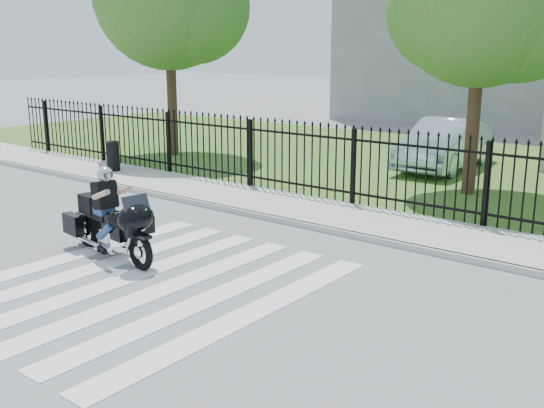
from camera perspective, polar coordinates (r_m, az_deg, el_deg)
The scene contains 9 objects.
ground at distance 10.06m, azimuth -11.07°, elevation -6.95°, with size 120.00×120.00×0.00m, color slate.
crosswalk at distance 10.06m, azimuth -11.08°, elevation -6.91°, with size 5.00×5.50×0.01m, color silver, non-canonical shape.
sidewalk at distance 13.64m, azimuth 5.00°, elevation -0.92°, with size 40.00×2.00×0.12m, color #ADAAA3.
curb at distance 12.85m, azimuth 2.53°, elevation -1.82°, with size 40.00×0.12×0.12m, color #ADAAA3.
grass_strip at distance 19.75m, azimuth 16.31°, elevation 3.04°, with size 40.00×12.00×0.02m, color #315C1F.
iron_fence at distance 14.28m, azimuth 7.29°, elevation 3.16°, with size 26.00×0.04×1.80m.
motorcycle_rider at distance 11.27m, azimuth -14.38°, elevation -1.34°, with size 2.42×0.99×1.61m.
parked_car at distance 19.53m, azimuth 15.25°, elevation 5.21°, with size 1.55×4.46×1.47m, color #A6C2D1.
litter_bin at distance 18.60m, azimuth -14.07°, elevation 4.19°, with size 0.37×0.37×0.83m, color black.
Camera 1 is at (7.23, -6.03, 3.53)m, focal length 42.00 mm.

